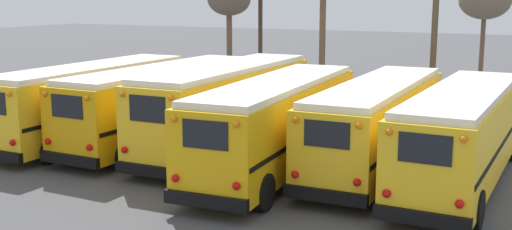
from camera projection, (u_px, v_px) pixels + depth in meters
The scene contains 11 objects.
ground_plane at pixel (253, 159), 23.34m from camera, with size 160.00×160.00×0.00m, color #4C4C4F.
school_bus_0 at pixel (93, 99), 26.14m from camera, with size 2.64×10.32×3.09m.
school_bus_1 at pixel (164, 101), 25.65m from camera, with size 2.86×10.94×3.08m.
school_bus_2 at pixel (228, 105), 24.32m from camera, with size 2.56×10.55×3.28m.
school_bus_3 at pixel (278, 122), 21.45m from camera, with size 3.00×10.76×3.11m.
school_bus_4 at pixel (378, 121), 21.92m from camera, with size 2.53×10.78×2.98m.
school_bus_5 at pixel (463, 133), 19.99m from camera, with size 2.71×10.66×3.03m.
utility_pole at pixel (434, 37), 29.74m from camera, with size 1.80×0.29×7.62m.
bare_tree_0 at pixel (229, 1), 41.31m from camera, with size 2.79×2.79×6.61m.
bare_tree_3 at pixel (485, 1), 36.50m from camera, with size 2.91×2.91×6.65m.
fence_line at pixel (323, 102), 29.68m from camera, with size 22.59×0.06×1.42m.
Camera 1 is at (10.02, -20.29, 5.93)m, focal length 45.00 mm.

